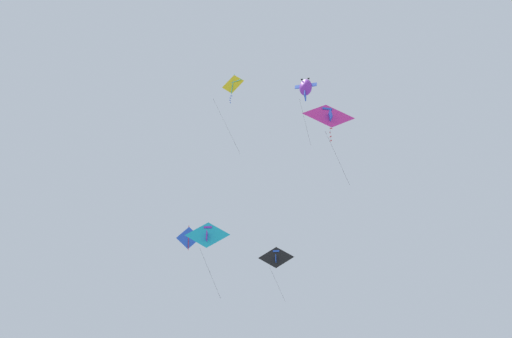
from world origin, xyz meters
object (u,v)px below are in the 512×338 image
Objects in this scene: kite_delta_near_right at (276,258)px; kite_fish_mid_left at (306,87)px; kite_diamond_near_left at (233,84)px; kite_delta_low_drifter at (207,235)px; kite_diamond_far_centre at (188,238)px; kite_delta_highest at (329,116)px.

kite_delta_near_right is 0.68× the size of kite_fish_mid_left.
kite_delta_low_drifter is (1.12, 4.88, -15.97)m from kite_diamond_near_left.
kite_diamond_near_left is at bearing -14.59° from kite_fish_mid_left.
kite_delta_low_drifter is at bearing 95.61° from kite_diamond_far_centre.
kite_fish_mid_left is 2.87× the size of kite_diamond_far_centre.
kite_delta_near_right is 0.72× the size of kite_delta_highest.
kite_fish_mid_left is at bearing -84.42° from kite_delta_highest.
kite_delta_low_drifter is at bearing -27.76° from kite_delta_highest.
kite_diamond_near_left is 1.52× the size of kite_delta_low_drifter.
kite_diamond_far_centre is at bearing -14.61° from kite_fish_mid_left.
kite_fish_mid_left reaches higher than kite_delta_low_drifter.
kite_diamond_far_centre is at bearing -51.35° from kite_delta_highest.
kite_delta_low_drifter is 15.44m from kite_fish_mid_left.
kite_delta_near_right is 11.83m from kite_delta_low_drifter.
kite_diamond_near_left is 1.22× the size of kite_delta_highest.
kite_diamond_near_left is 1.16× the size of kite_fish_mid_left.
kite_delta_highest is 16.00m from kite_diamond_far_centre.
kite_fish_mid_left is at bearing 167.46° from kite_diamond_near_left.
kite_fish_mid_left is at bearing -168.09° from kite_delta_low_drifter.
kite_diamond_near_left reaches higher than kite_fish_mid_left.
kite_diamond_near_left is 1.70× the size of kite_delta_near_right.
kite_diamond_far_centre is (3.69, -1.84, -14.12)m from kite_diamond_near_left.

